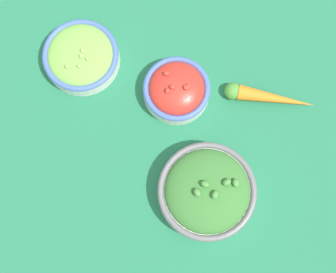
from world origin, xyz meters
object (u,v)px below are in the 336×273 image
bowl_cherry_tomatoes (177,90)px  bowl_broccoli (207,191)px  bowl_lettuce (81,56)px  loose_carrot (267,97)px

bowl_cherry_tomatoes → bowl_broccoli: bearing=-64.6°
bowl_broccoli → bowl_lettuce: bowl_broccoli is taller
bowl_cherry_tomatoes → loose_carrot: 0.18m
bowl_cherry_tomatoes → loose_carrot: bowl_cherry_tomatoes is taller
bowl_cherry_tomatoes → bowl_broccoli: 0.21m
bowl_cherry_tomatoes → bowl_lettuce: (-0.20, 0.04, -0.00)m
bowl_lettuce → loose_carrot: size_ratio=0.85×
bowl_cherry_tomatoes → bowl_broccoli: (0.09, -0.19, 0.01)m
bowl_lettuce → loose_carrot: (0.38, -0.02, -0.01)m
bowl_broccoli → bowl_cherry_tomatoes: bearing=115.4°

